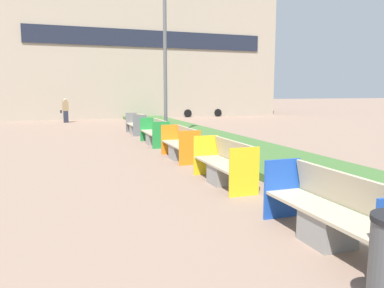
% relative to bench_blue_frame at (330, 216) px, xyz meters
% --- Properties ---
extents(planter_grass_strip, '(2.80, 120.00, 0.18)m').
position_rel_bench_blue_frame_xyz_m(planter_grass_strip, '(2.26, 5.04, -0.28)').
color(planter_grass_strip, '#426B33').
rests_on(planter_grass_strip, ground).
extents(building_backdrop, '(20.62, 8.11, 10.46)m').
position_rel_bench_blue_frame_xyz_m(building_backdrop, '(3.06, 27.55, 4.86)').
color(building_backdrop, tan).
rests_on(building_backdrop, ground).
extents(bench_blue_frame, '(0.65, 2.21, 0.94)m').
position_rel_bench_blue_frame_xyz_m(bench_blue_frame, '(0.00, 0.00, 0.00)').
color(bench_blue_frame, gray).
rests_on(bench_blue_frame, ground).
extents(bench_yellow_frame, '(0.65, 2.05, 0.94)m').
position_rel_bench_blue_frame_xyz_m(bench_yellow_frame, '(-0.00, 3.39, -0.00)').
color(bench_yellow_frame, gray).
rests_on(bench_yellow_frame, ground).
extents(bench_orange_frame, '(0.65, 1.94, 0.94)m').
position_rel_bench_blue_frame_xyz_m(bench_orange_frame, '(-0.00, 6.55, -0.01)').
color(bench_orange_frame, gray).
rests_on(bench_orange_frame, ground).
extents(bench_green_frame, '(0.65, 2.20, 0.94)m').
position_rel_bench_blue_frame_xyz_m(bench_green_frame, '(-0.00, 9.83, -0.00)').
color(bench_green_frame, gray).
rests_on(bench_green_frame, ground).
extents(bench_grey_frame, '(0.65, 2.01, 0.94)m').
position_rel_bench_blue_frame_xyz_m(bench_grey_frame, '(-0.00, 13.53, -0.01)').
color(bench_grey_frame, gray).
rests_on(bench_grey_frame, ground).
extents(street_lamp_post, '(0.24, 0.44, 8.14)m').
position_rel_bench_blue_frame_xyz_m(street_lamp_post, '(0.61, 10.53, 4.09)').
color(street_lamp_post, '#56595B').
rests_on(street_lamp_post, ground).
extents(pedestrian_walking, '(0.53, 0.24, 1.55)m').
position_rel_bench_blue_frame_xyz_m(pedestrian_walking, '(-3.10, 21.38, 0.41)').
color(pedestrian_walking, '#232633').
rests_on(pedestrian_walking, ground).
extents(parked_car_distant, '(4.24, 2.00, 1.86)m').
position_rel_bench_blue_frame_xyz_m(parked_car_distant, '(7.11, 24.48, 0.54)').
color(parked_car_distant, navy).
rests_on(parked_car_distant, ground).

